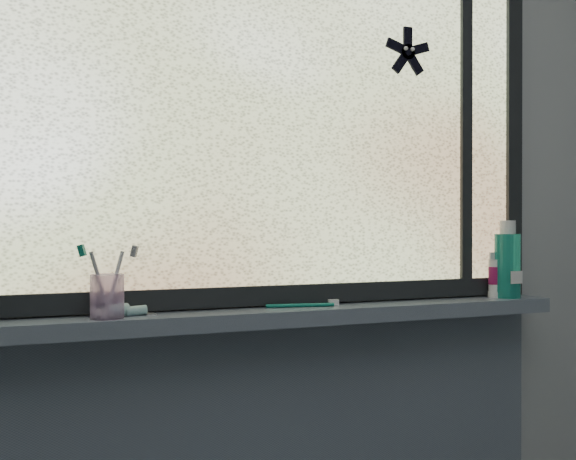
{
  "coord_description": "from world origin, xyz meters",
  "views": [
    {
      "loc": [
        -0.58,
        -0.29,
        1.23
      ],
      "look_at": [
        -0.05,
        1.05,
        1.22
      ],
      "focal_mm": 40.0,
      "sensor_mm": 36.0,
      "label": 1
    }
  ],
  "objects": [
    {
      "name": "wall_back",
      "position": [
        0.0,
        1.3,
        1.25
      ],
      "size": [
        3.0,
        0.01,
        2.5
      ],
      "primitive_type": "cube",
      "color": "#9EA3A8",
      "rests_on": "ground"
    },
    {
      "name": "windowsill",
      "position": [
        0.0,
        1.23,
        1.0
      ],
      "size": [
        1.62,
        0.14,
        0.04
      ],
      "primitive_type": "cube",
      "color": "slate",
      "rests_on": "wall_back"
    },
    {
      "name": "window_pane",
      "position": [
        0.0,
        1.28,
        1.53
      ],
      "size": [
        1.5,
        0.01,
        1.0
      ],
      "primitive_type": "cube",
      "color": "silver",
      "rests_on": "wall_back"
    },
    {
      "name": "frame_bottom",
      "position": [
        0.0,
        1.28,
        1.05
      ],
      "size": [
        1.6,
        0.03,
        0.05
      ],
      "primitive_type": "cube",
      "color": "black",
      "rests_on": "windowsill"
    },
    {
      "name": "frame_right",
      "position": [
        0.78,
        1.28,
        1.53
      ],
      "size": [
        0.05,
        0.03,
        1.1
      ],
      "primitive_type": "cube",
      "color": "black",
      "rests_on": "wall_back"
    },
    {
      "name": "frame_mullion",
      "position": [
        0.6,
        1.28,
        1.53
      ],
      "size": [
        0.03,
        0.03,
        1.0
      ],
      "primitive_type": "cube",
      "color": "black",
      "rests_on": "wall_back"
    },
    {
      "name": "starfish_sticker",
      "position": [
        0.4,
        1.27,
        1.72
      ],
      "size": [
        0.15,
        0.02,
        0.15
      ],
      "primitive_type": null,
      "color": "black",
      "rests_on": "window_pane"
    },
    {
      "name": "toothpaste_tube",
      "position": [
        -0.39,
        1.23,
        1.03
      ],
      "size": [
        0.17,
        0.09,
        0.03
      ],
      "primitive_type": null,
      "rotation": [
        0.0,
        0.0,
        0.33
      ],
      "color": "silver",
      "rests_on": "windowsill"
    },
    {
      "name": "toothbrush_cup",
      "position": [
        -0.43,
        1.21,
        1.07
      ],
      "size": [
        0.1,
        0.1,
        0.1
      ],
      "primitive_type": "cylinder",
      "rotation": [
        0.0,
        0.0,
        -0.39
      ],
      "color": "#D6AAE2",
      "rests_on": "windowsill"
    },
    {
      "name": "toothbrush_lying",
      "position": [
        0.06,
        1.23,
        1.03
      ],
      "size": [
        0.22,
        0.06,
        0.01
      ],
      "primitive_type": null,
      "rotation": [
        0.0,
        0.0,
        -0.19
      ],
      "color": "#0B6A58",
      "rests_on": "windowsill"
    },
    {
      "name": "mouthwash_bottle",
      "position": [
        0.71,
        1.22,
        1.13
      ],
      "size": [
        0.08,
        0.08,
        0.19
      ],
      "primitive_type": "cylinder",
      "rotation": [
        0.0,
        0.0,
        0.04
      ],
      "color": "#21AE9B",
      "rests_on": "windowsill"
    },
    {
      "name": "cream_tube",
      "position": [
        0.68,
        1.23,
        1.09
      ],
      "size": [
        0.04,
        0.04,
        0.09
      ],
      "primitive_type": "cylinder",
      "rotation": [
        0.0,
        0.0,
        0.13
      ],
      "color": "silver",
      "rests_on": "windowsill"
    }
  ]
}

